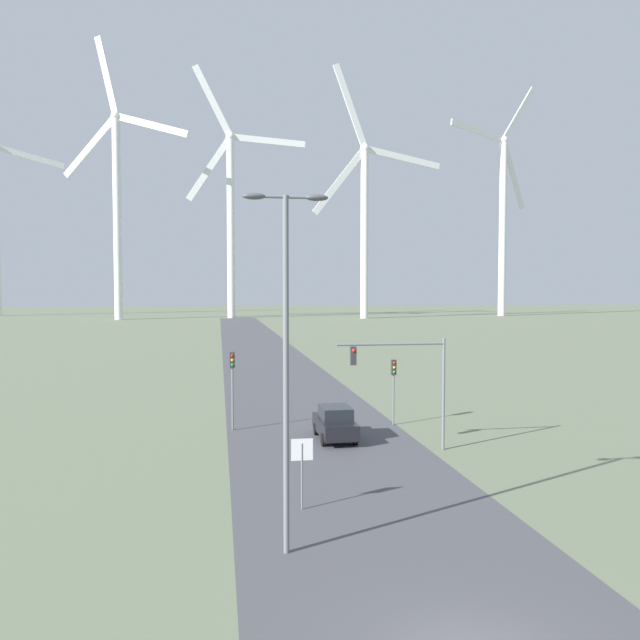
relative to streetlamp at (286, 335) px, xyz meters
The scene contains 11 objects.
road_surface 42.29m from the streetlamp, 85.32° to the left, with size 10.00×240.00×0.01m.
streetlamp is the anchor object (origin of this frame).
stop_sign_near 6.15m from the streetlamp, 75.17° to the left, with size 0.81×0.07×2.63m.
traffic_light_post_near_left 17.49m from the streetlamp, 94.18° to the left, with size 0.28×0.34×4.50m.
traffic_light_post_near_right 19.28m from the streetlamp, 64.12° to the left, with size 0.28×0.34×3.90m.
traffic_light_mast_overhead 13.35m from the streetlamp, 57.14° to the left, with size 5.52×0.35×5.62m.
car_approaching 15.59m from the streetlamp, 73.47° to the left, with size 1.88×4.12×1.83m.
wind_turbine_left 161.36m from the streetlamp, 100.40° to the left, with size 34.61×16.00×75.95m.
wind_turbine_center 163.85m from the streetlamp, 89.43° to the left, with size 34.10×2.60×71.03m.
wind_turbine_right 160.28m from the streetlamp, 75.84° to the left, with size 38.82×7.03×70.23m.
wind_turbine_far_right 186.26m from the streetlamp, 62.56° to the left, with size 33.32×14.44×72.36m.
Camera 1 is at (-5.40, -12.24, 8.04)m, focal length 35.00 mm.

